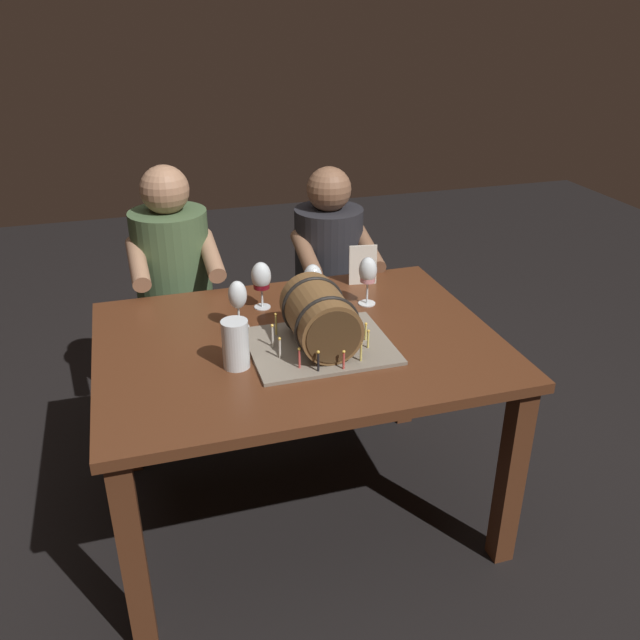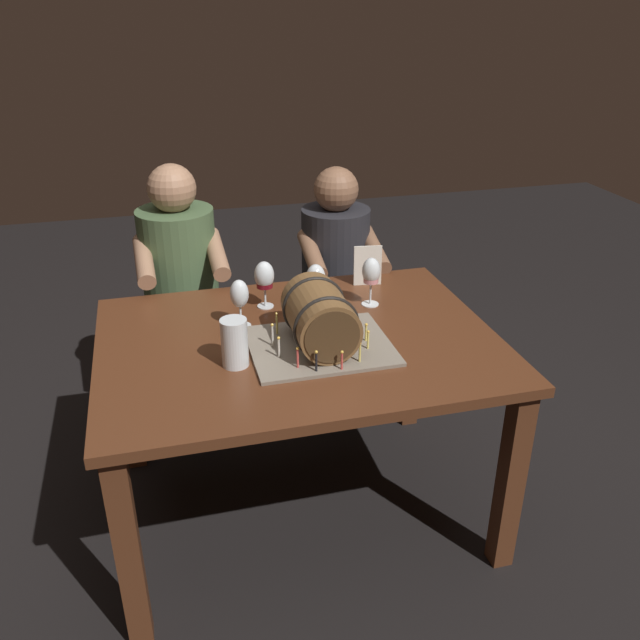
{
  "view_description": "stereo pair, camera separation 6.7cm",
  "coord_description": "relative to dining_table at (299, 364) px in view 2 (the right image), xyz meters",
  "views": [
    {
      "loc": [
        -0.49,
        -1.91,
        1.77
      ],
      "look_at": [
        0.05,
        -0.08,
        0.83
      ],
      "focal_mm": 37.31,
      "sensor_mm": 36.0,
      "label": 1
    },
    {
      "loc": [
        -0.43,
        -1.93,
        1.77
      ],
      "look_at": [
        0.05,
        -0.08,
        0.83
      ],
      "focal_mm": 37.31,
      "sensor_mm": 36.0,
      "label": 2
    }
  ],
  "objects": [
    {
      "name": "ground_plane",
      "position": [
        0.0,
        0.0,
        -0.63
      ],
      "size": [
        8.0,
        8.0,
        0.0
      ],
      "primitive_type": "plane",
      "color": "black"
    },
    {
      "name": "dining_table",
      "position": [
        0.0,
        0.0,
        0.0
      ],
      "size": [
        1.33,
        0.99,
        0.73
      ],
      "color": "#562D19",
      "rests_on": "ground"
    },
    {
      "name": "barrel_cake",
      "position": [
        0.05,
        -0.08,
        0.2
      ],
      "size": [
        0.46,
        0.38,
        0.22
      ],
      "color": "gray",
      "rests_on": "dining_table"
    },
    {
      "name": "wine_glass_amber",
      "position": [
        0.12,
        0.22,
        0.21
      ],
      "size": [
        0.07,
        0.07,
        0.17
      ],
      "color": "white",
      "rests_on": "dining_table"
    },
    {
      "name": "wine_glass_empty",
      "position": [
        -0.17,
        0.14,
        0.22
      ],
      "size": [
        0.07,
        0.07,
        0.18
      ],
      "color": "white",
      "rests_on": "dining_table"
    },
    {
      "name": "wine_glass_red",
      "position": [
        -0.06,
        0.28,
        0.22
      ],
      "size": [
        0.07,
        0.07,
        0.18
      ],
      "color": "white",
      "rests_on": "dining_table"
    },
    {
      "name": "wine_glass_rose",
      "position": [
        0.32,
        0.2,
        0.23
      ],
      "size": [
        0.07,
        0.07,
        0.19
      ],
      "color": "white",
      "rests_on": "dining_table"
    },
    {
      "name": "beer_pint",
      "position": [
        -0.23,
        -0.12,
        0.17
      ],
      "size": [
        0.08,
        0.08,
        0.16
      ],
      "color": "white",
      "rests_on": "dining_table"
    },
    {
      "name": "menu_card",
      "position": [
        0.37,
        0.38,
        0.18
      ],
      "size": [
        0.11,
        0.03,
        0.16
      ],
      "primitive_type": "cube",
      "rotation": [
        -0.04,
        0.0,
        -0.15
      ],
      "color": "silver",
      "rests_on": "dining_table"
    },
    {
      "name": "person_seated_left",
      "position": [
        -0.34,
        0.75,
        -0.1
      ],
      "size": [
        0.36,
        0.46,
        1.17
      ],
      "color": "#2A3A24",
      "rests_on": "ground"
    },
    {
      "name": "person_seated_right",
      "position": [
        0.34,
        0.75,
        -0.13
      ],
      "size": [
        0.35,
        0.45,
        1.12
      ],
      "color": "black",
      "rests_on": "ground"
    }
  ]
}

